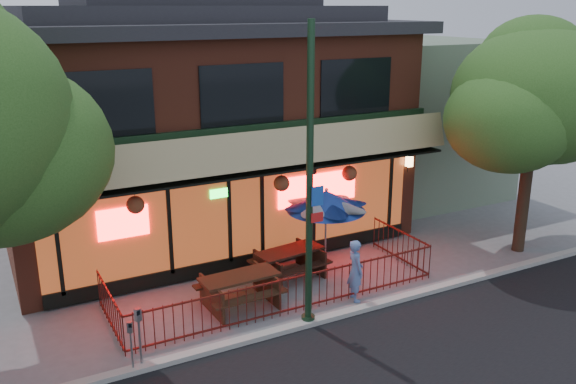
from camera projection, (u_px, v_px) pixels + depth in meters
name	position (u px, v px, depth m)	size (l,w,h in m)	color
ground	(300.00, 316.00, 14.86)	(80.00, 80.00, 0.00)	gray
curb	(310.00, 323.00, 14.42)	(80.00, 0.25, 0.12)	#999993
restaurant_building	(194.00, 107.00, 19.66)	(12.96, 9.49, 8.05)	brown
neighbor_building	(403.00, 116.00, 24.52)	(6.00, 7.00, 6.00)	slate
patio_fence	(290.00, 284.00, 15.10)	(8.44, 2.62, 1.00)	#4F1510
street_light	(310.00, 197.00, 13.60)	(0.43, 0.32, 7.00)	#15311C
street_tree_right	(535.00, 89.00, 17.51)	(4.80, 4.80, 7.02)	#302218
picnic_table_left	(240.00, 286.00, 15.20)	(2.02, 1.58, 0.84)	#3E2516
picnic_table_right	(290.00, 259.00, 16.84)	(2.07, 1.69, 0.81)	black
patio_umbrella	(326.00, 201.00, 16.71)	(2.18, 2.18, 2.49)	gray
pedestrian	(355.00, 270.00, 15.45)	(0.60, 0.39, 1.63)	#5876B1
parking_meter_near	(139.00, 328.00, 12.45)	(0.15, 0.14, 1.38)	gray
parking_meter_far	(131.00, 338.00, 12.34)	(0.13, 0.12, 1.17)	gray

